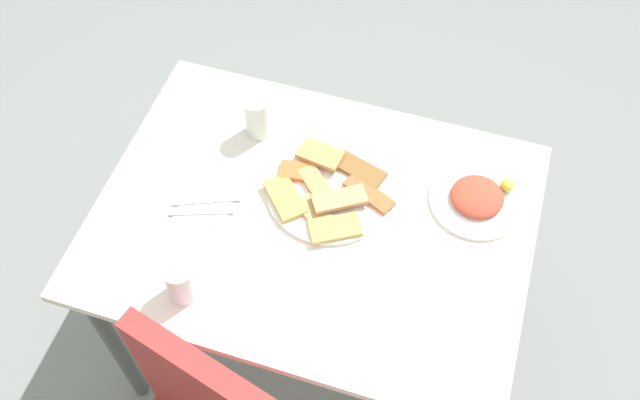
# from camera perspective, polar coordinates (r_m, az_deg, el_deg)

# --- Properties ---
(ground_plane) EXTENTS (6.00, 6.00, 0.00)m
(ground_plane) POSITION_cam_1_polar(r_m,az_deg,el_deg) (2.41, -0.40, -10.92)
(ground_plane) COLOR gray
(dining_table) EXTENTS (1.06, 0.79, 0.74)m
(dining_table) POSITION_cam_1_polar(r_m,az_deg,el_deg) (1.82, -0.51, -2.90)
(dining_table) COLOR silver
(dining_table) RESTS_ON ground_plane
(pide_platter) EXTENTS (0.34, 0.33, 0.04)m
(pide_platter) POSITION_cam_1_polar(r_m,az_deg,el_deg) (1.78, 0.63, 0.82)
(pide_platter) COLOR white
(pide_platter) RESTS_ON dining_table
(salad_plate_greens) EXTENTS (0.23, 0.23, 0.04)m
(salad_plate_greens) POSITION_cam_1_polar(r_m,az_deg,el_deg) (1.80, 12.52, 0.17)
(salad_plate_greens) COLOR white
(salad_plate_greens) RESTS_ON dining_table
(soda_can) EXTENTS (0.08, 0.08, 0.12)m
(soda_can) POSITION_cam_1_polar(r_m,az_deg,el_deg) (1.87, -5.06, 6.66)
(soda_can) COLOR silver
(soda_can) RESTS_ON dining_table
(drinking_glass) EXTENTS (0.07, 0.07, 0.11)m
(drinking_glass) POSITION_cam_1_polar(r_m,az_deg,el_deg) (1.63, -11.09, -6.41)
(drinking_glass) COLOR silver
(drinking_glass) RESTS_ON dining_table
(paper_napkin) EXTENTS (0.13, 0.13, 0.00)m
(paper_napkin) POSITION_cam_1_polar(r_m,az_deg,el_deg) (1.78, -9.24, -0.54)
(paper_napkin) COLOR white
(paper_napkin) RESTS_ON dining_table
(fork) EXTENTS (0.16, 0.08, 0.00)m
(fork) POSITION_cam_1_polar(r_m,az_deg,el_deg) (1.79, -9.03, -0.01)
(fork) COLOR silver
(fork) RESTS_ON paper_napkin
(spoon) EXTENTS (0.16, 0.07, 0.00)m
(spoon) POSITION_cam_1_polar(r_m,az_deg,el_deg) (1.77, -9.48, -0.94)
(spoon) COLOR silver
(spoon) RESTS_ON paper_napkin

